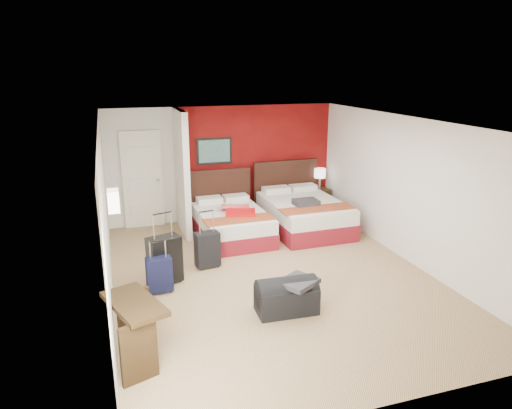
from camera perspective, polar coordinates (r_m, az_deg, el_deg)
name	(u,v)px	position (r m, az deg, el deg)	size (l,w,h in m)	color
ground	(272,276)	(7.80, 1.92, -8.66)	(6.50, 6.50, 0.00)	tan
room_walls	(170,188)	(8.38, -10.39, 2.01)	(5.02, 6.52, 2.50)	silver
red_accent_panel	(256,162)	(10.56, -0.06, 5.21)	(3.50, 0.04, 2.50)	maroon
partition_wall	(182,173)	(9.58, -8.96, 3.84)	(0.12, 1.20, 2.50)	silver
entry_door	(142,180)	(10.12, -13.63, 2.95)	(0.82, 0.06, 2.05)	silver
bed_left	(232,225)	(9.35, -2.95, -2.48)	(1.30, 1.85, 0.56)	silver
bed_right	(304,215)	(9.87, 5.85, -1.30)	(1.46, 2.08, 0.62)	silver
red_suitcase_open	(238,210)	(9.18, -2.22, -0.69)	(0.56, 0.77, 0.10)	red
jacket_bundle	(306,202)	(9.47, 6.08, 0.25)	(0.47, 0.38, 0.11)	#36363B
nightstand	(319,201)	(11.06, 7.64, 0.47)	(0.42, 0.42, 0.58)	#312010
table_lamp	(320,179)	(10.93, 7.74, 3.12)	(0.26, 0.26, 0.47)	silver
suitcase_black	(165,261)	(7.55, -11.02, -6.76)	(0.49, 0.31, 0.74)	black
suitcase_charcoal	(207,251)	(8.05, -5.92, -5.61)	(0.40, 0.25, 0.59)	black
suitcase_navy	(159,276)	(7.31, -11.64, -8.51)	(0.38, 0.23, 0.53)	#111433
duffel_bag	(286,298)	(6.66, 3.72, -11.26)	(0.83, 0.45, 0.42)	black
jacket_draped	(298,282)	(6.56, 5.16, -9.35)	(0.50, 0.42, 0.07)	#343338
desk	(136,331)	(5.74, -14.33, -14.69)	(0.46, 0.92, 0.77)	black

